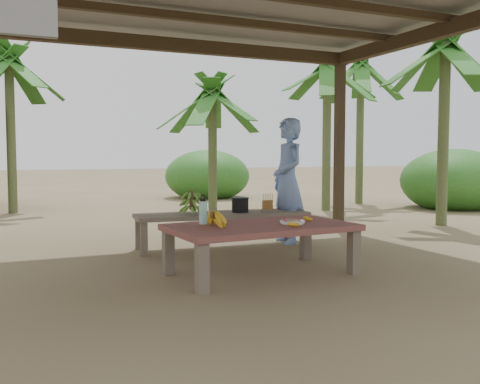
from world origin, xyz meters
name	(u,v)px	position (x,y,z in m)	size (l,w,h in m)	color
ground	(235,271)	(0.00, 0.00, 0.00)	(80.00, 80.00, 0.00)	brown
work_table	(261,231)	(0.19, -0.22, 0.43)	(1.86, 1.12, 0.50)	brown
bench	(222,217)	(0.39, 1.33, 0.39)	(2.24, 0.79, 0.45)	brown
ripe_banana_bunch	(212,218)	(-0.32, -0.19, 0.58)	(0.26, 0.23, 0.16)	gold
plate	(292,222)	(0.49, -0.31, 0.52)	(0.25, 0.25, 0.04)	white
loose_banana_front	(294,224)	(0.39, -0.50, 0.52)	(0.04, 0.18, 0.04)	gold
loose_banana_side	(308,219)	(0.76, -0.16, 0.52)	(0.04, 0.14, 0.04)	gold
water_flask	(203,212)	(-0.33, 0.04, 0.62)	(0.08, 0.08, 0.30)	#3DBFB1
green_banana_stalk	(191,202)	(-0.01, 1.37, 0.60)	(0.27, 0.27, 0.30)	#598C2D
cooking_pot	(240,205)	(0.63, 1.31, 0.54)	(0.21, 0.21, 0.18)	black
skewer_rack	(268,202)	(0.98, 1.23, 0.57)	(0.18, 0.08, 0.24)	#A57F47
woman	(288,181)	(1.34, 1.35, 0.84)	(0.61, 0.40, 1.68)	#718FD6
banana_plant_ne	(327,78)	(4.13, 4.74, 2.80)	(1.80, 1.80, 3.29)	#596638
banana_plant_n	(212,104)	(1.77, 5.32, 2.22)	(1.80, 1.80, 2.69)	#596638
banana_plant_nw	(9,72)	(-2.01, 6.83, 2.85)	(1.80, 1.80, 3.34)	#596638
banana_plant_e	(445,60)	(4.58, 1.89, 2.75)	(1.80, 1.80, 3.24)	#596638
banana_plant_far	(361,76)	(5.74, 5.77, 3.08)	(1.80, 1.80, 3.58)	#596638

